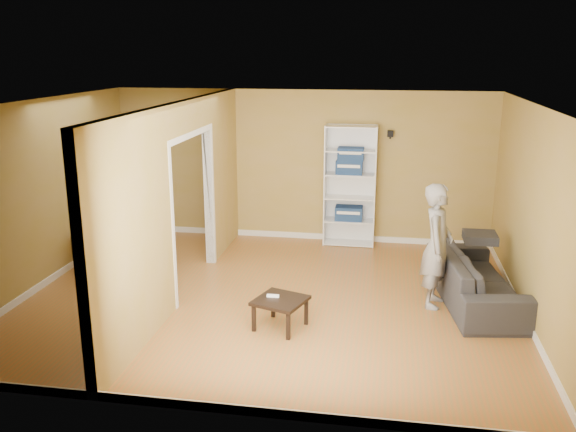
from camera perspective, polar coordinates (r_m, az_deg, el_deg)
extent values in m
plane|color=#A45D29|center=(8.32, -1.60, -7.63)|extent=(6.50, 6.50, 0.00)
plane|color=white|center=(7.69, -1.75, 10.52)|extent=(6.50, 6.50, 0.00)
plane|color=olive|center=(10.55, 1.23, 4.70)|extent=(6.50, 0.00, 6.50)
plane|color=olive|center=(5.36, -7.39, -6.05)|extent=(6.50, 0.00, 6.50)
plane|color=olive|center=(9.10, -22.20, 1.84)|extent=(0.00, 5.50, 5.50)
plane|color=olive|center=(7.96, 21.95, 0.06)|extent=(0.00, 5.50, 5.50)
cube|color=black|center=(10.29, 9.56, 7.60)|extent=(0.10, 0.10, 0.10)
imported|color=#27282F|center=(8.44, 17.23, -4.90)|extent=(2.35, 1.27, 0.85)
imported|color=slate|center=(8.00, 13.83, -1.76)|extent=(0.78, 0.66, 1.91)
cube|color=white|center=(10.37, 3.50, 2.90)|extent=(0.02, 0.38, 2.04)
cube|color=white|center=(10.31, 8.15, 2.71)|extent=(0.02, 0.38, 2.04)
cube|color=white|center=(10.51, 5.89, 3.02)|extent=(0.86, 0.02, 2.04)
cube|color=white|center=(10.59, 5.68, -2.48)|extent=(0.82, 0.38, 0.02)
cube|color=white|center=(10.48, 5.73, -0.40)|extent=(0.82, 0.38, 0.02)
cube|color=white|center=(10.38, 5.79, 1.73)|extent=(0.82, 0.38, 0.02)
cube|color=white|center=(10.29, 5.85, 3.90)|extent=(0.82, 0.38, 0.02)
cube|color=white|center=(10.22, 5.91, 6.10)|extent=(0.82, 0.38, 0.02)
cube|color=white|center=(10.16, 5.97, 8.33)|extent=(0.82, 0.38, 0.02)
cube|color=navy|center=(10.44, 5.71, 0.28)|extent=(0.46, 0.30, 0.23)
cube|color=#101357|center=(10.27, 5.75, 4.57)|extent=(0.44, 0.29, 0.22)
cube|color=navy|center=(10.23, 5.90, 5.76)|extent=(0.43, 0.28, 0.22)
cube|color=black|center=(7.33, -0.72, -7.91)|extent=(0.56, 0.56, 0.04)
cube|color=black|center=(7.24, -2.88, -9.84)|extent=(0.05, 0.05, 0.33)
cube|color=black|center=(7.16, 0.80, -10.12)|extent=(0.05, 0.05, 0.33)
cube|color=black|center=(7.65, -2.13, -8.40)|extent=(0.05, 0.05, 0.33)
cube|color=black|center=(7.58, 1.34, -8.63)|extent=(0.05, 0.05, 0.33)
cube|color=white|center=(7.38, -1.42, -7.48)|extent=(0.15, 0.04, 0.03)
cube|color=beige|center=(9.47, -14.83, -0.99)|extent=(1.10, 0.73, 0.04)
cylinder|color=beige|center=(9.51, -18.26, -3.35)|extent=(0.05, 0.05, 0.65)
cylinder|color=beige|center=(9.09, -12.60, -3.79)|extent=(0.05, 0.05, 0.65)
cylinder|color=beige|center=(10.05, -16.59, -2.22)|extent=(0.05, 0.05, 0.65)
cylinder|color=beige|center=(9.66, -11.19, -2.57)|extent=(0.05, 0.05, 0.65)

